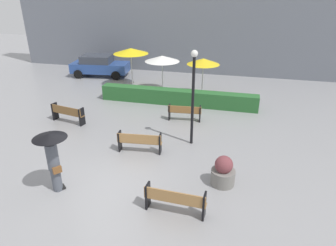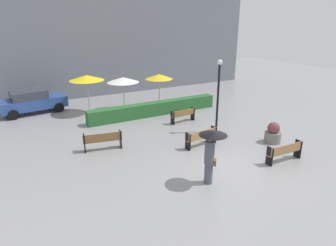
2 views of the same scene
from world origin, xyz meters
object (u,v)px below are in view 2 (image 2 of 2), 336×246
at_px(planter_pot, 273,134).
at_px(lamp_post, 218,89).
at_px(patio_umbrella_yellow, 87,78).
at_px(bench_near_right, 285,151).
at_px(parked_car, 32,101).
at_px(pedestrian_with_umbrella, 211,149).
at_px(bench_mid_center, 202,137).
at_px(patio_umbrella_white, 123,80).
at_px(bench_back_row, 183,115).
at_px(patio_umbrella_yellow_far, 159,77).
at_px(bench_far_left, 103,140).

height_order(planter_pot, lamp_post, lamp_post).
bearing_deg(patio_umbrella_yellow, lamp_post, -53.09).
xyz_separation_m(bench_near_right, parked_car, (-8.92, 13.55, 0.32)).
xyz_separation_m(pedestrian_with_umbrella, patio_umbrella_yellow, (-1.55, 11.44, 0.98)).
height_order(patio_umbrella_yellow, parked_car, patio_umbrella_yellow).
xyz_separation_m(bench_mid_center, patio_umbrella_white, (-1.10, 7.71, 1.67)).
bearing_deg(patio_umbrella_white, bench_back_row, -61.25).
height_order(bench_near_right, patio_umbrella_yellow_far, patio_umbrella_yellow_far).
distance_m(bench_near_right, bench_far_left, 8.46).
xyz_separation_m(bench_back_row, pedestrian_with_umbrella, (-2.99, -6.70, 0.95)).
bearing_deg(bench_near_right, pedestrian_with_umbrella, 178.02).
bearing_deg(patio_umbrella_white, bench_mid_center, -81.92).
bearing_deg(bench_back_row, parked_car, 139.52).
relative_size(pedestrian_with_umbrella, patio_umbrella_white, 0.92).
xyz_separation_m(bench_back_row, bench_far_left, (-5.62, -1.64, 0.04)).
bearing_deg(planter_pot, bench_back_row, 114.97).
height_order(bench_far_left, planter_pot, planter_pot).
bearing_deg(lamp_post, bench_back_row, 108.24).
bearing_deg(patio_umbrella_yellow, parked_car, 149.39).
bearing_deg(bench_mid_center, planter_pot, -21.84).
height_order(bench_mid_center, planter_pot, planter_pot).
bearing_deg(bench_mid_center, parked_car, 123.02).
xyz_separation_m(patio_umbrella_yellow_far, parked_car, (-8.20, 2.90, -1.39)).
bearing_deg(pedestrian_with_umbrella, patio_umbrella_white, 86.13).
relative_size(bench_far_left, pedestrian_with_umbrella, 0.87).
relative_size(bench_back_row, patio_umbrella_white, 0.72).
xyz_separation_m(bench_back_row, bench_mid_center, (-1.16, -3.60, 0.02)).
distance_m(pedestrian_with_umbrella, planter_pot, 5.67).
height_order(bench_back_row, patio_umbrella_yellow, patio_umbrella_yellow).
distance_m(planter_pot, patio_umbrella_yellow_far, 9.19).
relative_size(patio_umbrella_yellow_far, parked_car, 0.55).
distance_m(bench_near_right, parked_car, 16.22).
xyz_separation_m(bench_near_right, lamp_post, (-0.29, 4.52, 1.97)).
xyz_separation_m(bench_far_left, patio_umbrella_yellow_far, (5.96, 5.45, 1.68)).
height_order(pedestrian_with_umbrella, lamp_post, lamp_post).
relative_size(patio_umbrella_white, patio_umbrella_yellow_far, 0.98).
bearing_deg(bench_mid_center, bench_back_row, 72.07).
relative_size(patio_umbrella_yellow, patio_umbrella_white, 1.10).
height_order(bench_near_right, bench_mid_center, bench_mid_center).
xyz_separation_m(bench_near_right, patio_umbrella_white, (-3.31, 10.95, 1.68)).
bearing_deg(patio_umbrella_white, bench_far_left, -120.28).
height_order(bench_mid_center, patio_umbrella_yellow, patio_umbrella_yellow).
distance_m(bench_mid_center, planter_pot, 3.76).
bearing_deg(lamp_post, bench_near_right, -86.34).
distance_m(pedestrian_with_umbrella, patio_umbrella_yellow_far, 11.05).
bearing_deg(bench_near_right, parked_car, 123.35).
relative_size(planter_pot, lamp_post, 0.27).
bearing_deg(planter_pot, patio_umbrella_yellow, 125.18).
bearing_deg(bench_mid_center, bench_near_right, -55.63).
xyz_separation_m(pedestrian_with_umbrella, patio_umbrella_white, (0.73, 10.81, 0.74)).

